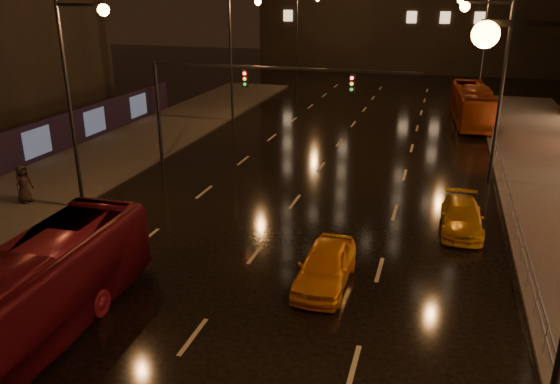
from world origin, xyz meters
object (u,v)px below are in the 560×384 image
Objects in this scene: bus_red at (19,304)px; taxi_near at (325,266)px; pedestrian_c at (23,184)px; bus_curb at (472,105)px; taxi_far at (462,217)px.

bus_red is 2.53× the size of taxi_near.
pedestrian_c is at bearing 128.15° from bus_red.
bus_red is 5.79× the size of pedestrian_c.
bus_curb is 29.31m from taxi_near.
bus_curb is 22.31m from taxi_far.
pedestrian_c reaches higher than taxi_far.
taxi_near is 8.04m from taxi_far.
pedestrian_c is (-21.74, -25.29, -0.38)m from bus_curb.
taxi_near is (7.69, 6.32, -0.80)m from bus_red.
pedestrian_c reaches higher than taxi_near.
bus_curb is at bearing 66.85° from bus_red.
pedestrian_c is (-20.74, -3.02, 0.48)m from taxi_far.
taxi_near is at bearing -128.13° from taxi_far.
taxi_far is (-1.00, -22.27, -0.86)m from bus_curb.
bus_red is 37.55m from bus_curb.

